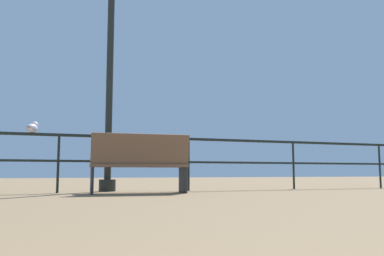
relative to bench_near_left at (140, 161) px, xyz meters
The scene contains 4 objects.
pier_railing 0.75m from the bench_near_left, 95.47° to the left, with size 21.59×0.05×1.02m.
bench_near_left is the anchor object (origin of this frame).
lamppost_center 2.18m from the bench_near_left, 109.59° to the left, with size 0.33×0.33×4.42m.
seagull_on_rail 1.94m from the bench_near_left, 156.61° to the left, with size 0.24×0.43×0.21m.
Camera 1 is at (-1.52, 1.72, 0.35)m, focal length 37.92 mm.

